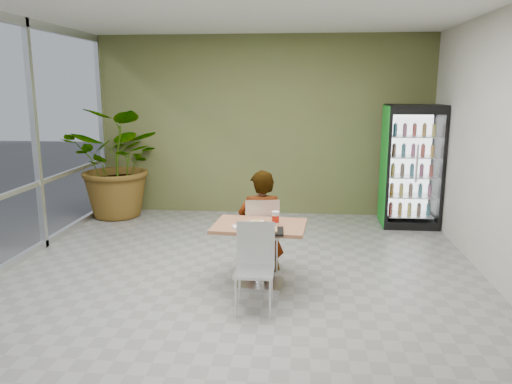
# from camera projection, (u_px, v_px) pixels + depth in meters

# --- Properties ---
(ground) EXTENTS (7.00, 7.00, 0.00)m
(ground) POSITION_uv_depth(u_px,v_px,m) (238.00, 285.00, 5.89)
(ground) COLOR gray
(ground) RESTS_ON ground
(room_envelope) EXTENTS (6.00, 7.00, 3.20)m
(room_envelope) POSITION_uv_depth(u_px,v_px,m) (237.00, 150.00, 5.55)
(room_envelope) COLOR beige
(room_envelope) RESTS_ON ground
(dining_table) EXTENTS (1.09, 0.80, 0.75)m
(dining_table) POSITION_uv_depth(u_px,v_px,m) (260.00, 242.00, 5.76)
(dining_table) COLOR #A06B44
(dining_table) RESTS_ON ground
(chair_far) EXTENTS (0.47, 0.48, 0.95)m
(chair_far) POSITION_uv_depth(u_px,v_px,m) (262.00, 229.00, 6.24)
(chair_far) COLOR silver
(chair_far) RESTS_ON ground
(chair_near) EXTENTS (0.41, 0.41, 0.91)m
(chair_near) POSITION_uv_depth(u_px,v_px,m) (255.00, 259.00, 5.20)
(chair_near) COLOR silver
(chair_near) RESTS_ON ground
(seated_woman) EXTENTS (0.63, 0.46, 1.59)m
(seated_woman) POSITION_uv_depth(u_px,v_px,m) (261.00, 232.00, 6.30)
(seated_woman) COLOR black
(seated_woman) RESTS_ON ground
(pizza_plate) EXTENTS (0.30, 0.23, 0.03)m
(pizza_plate) POSITION_uv_depth(u_px,v_px,m) (258.00, 222.00, 5.76)
(pizza_plate) COLOR silver
(pizza_plate) RESTS_ON dining_table
(soda_cup) EXTENTS (0.09, 0.09, 0.15)m
(soda_cup) POSITION_uv_depth(u_px,v_px,m) (275.00, 218.00, 5.70)
(soda_cup) COLOR silver
(soda_cup) RESTS_ON dining_table
(napkin_stack) EXTENTS (0.17, 0.17, 0.02)m
(napkin_stack) POSITION_uv_depth(u_px,v_px,m) (239.00, 227.00, 5.58)
(napkin_stack) COLOR silver
(napkin_stack) RESTS_ON dining_table
(cafeteria_tray) EXTENTS (0.44, 0.33, 0.02)m
(cafeteria_tray) POSITION_uv_depth(u_px,v_px,m) (264.00, 231.00, 5.40)
(cafeteria_tray) COLOR black
(cafeteria_tray) RESTS_ON dining_table
(beverage_fridge) EXTENTS (0.92, 0.71, 2.01)m
(beverage_fridge) POSITION_uv_depth(u_px,v_px,m) (411.00, 166.00, 8.24)
(beverage_fridge) COLOR black
(beverage_fridge) RESTS_ON ground
(potted_plant) EXTENTS (2.03, 1.84, 1.95)m
(potted_plant) POSITION_uv_depth(u_px,v_px,m) (120.00, 163.00, 8.83)
(potted_plant) COLOR #2C6F31
(potted_plant) RESTS_ON ground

